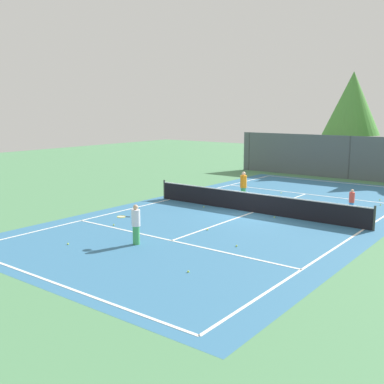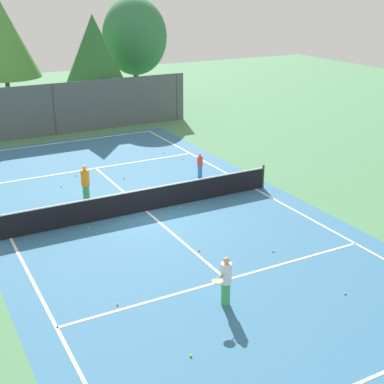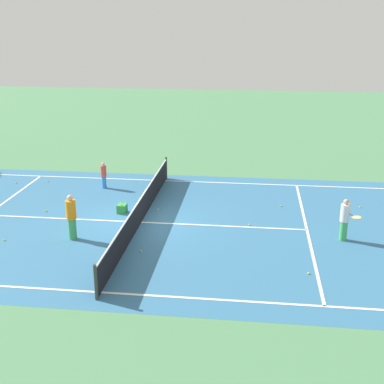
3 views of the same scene
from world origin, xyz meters
name	(u,v)px [view 1 (image 1 of 3)]	position (x,y,z in m)	size (l,w,h in m)	color
ground_plane	(253,212)	(0.00, 0.00, 0.00)	(80.00, 80.00, 0.00)	#4C8456
court_surface	(253,212)	(0.00, 0.00, 0.00)	(13.00, 25.00, 0.01)	teal
tennis_net	(253,202)	(0.00, 0.00, 0.51)	(11.90, 0.10, 1.10)	#333833
perimeter_fence	(349,158)	(0.00, 14.00, 1.60)	(18.00, 0.12, 3.20)	#515B60
tree_0	(352,103)	(-1.73, 19.07, 5.58)	(4.66, 4.66, 8.18)	brown
player_0	(243,186)	(-1.86, 2.11, 0.87)	(0.36, 0.36, 1.69)	#3FA559
player_1	(352,201)	(4.04, 2.65, 0.64)	(0.27, 0.27, 1.25)	#388CD8
player_2	(136,224)	(-0.80, -7.60, 0.81)	(0.87, 0.70, 1.56)	#3FA559
ball_crate	(279,208)	(0.95, 1.00, 0.18)	(0.42, 0.37, 0.43)	green
tennis_ball_0	(237,246)	(2.46, -5.52, 0.03)	(0.07, 0.07, 0.07)	#CCE533
tennis_ball_1	(281,193)	(-1.30, 5.69, 0.03)	(0.07, 0.07, 0.07)	#CCE533
tennis_ball_2	(257,194)	(-2.33, 4.51, 0.03)	(0.07, 0.07, 0.07)	#CCE533
tennis_ball_3	(365,225)	(5.31, 0.72, 0.03)	(0.07, 0.07, 0.07)	#CCE533
tennis_ball_4	(188,272)	(2.73, -8.85, 0.03)	(0.07, 0.07, 0.07)	#CCE533
tennis_ball_5	(208,229)	(0.19, -4.22, 0.03)	(0.07, 0.07, 0.07)	#CCE533
tennis_ball_6	(204,207)	(-2.66, -0.57, 0.03)	(0.07, 0.07, 0.07)	#CCE533
tennis_ball_7	(351,191)	(1.92, 8.99, 0.03)	(0.07, 0.07, 0.07)	#CCE533
tennis_ball_8	(380,200)	(4.19, 7.11, 0.03)	(0.07, 0.07, 0.07)	#CCE533
tennis_ball_9	(114,225)	(-3.61, -6.13, 0.03)	(0.07, 0.07, 0.07)	#CCE533
tennis_ball_10	(380,205)	(4.62, 5.66, 0.03)	(0.07, 0.07, 0.07)	#CCE533
tennis_ball_11	(300,200)	(0.67, 4.16, 0.03)	(0.07, 0.07, 0.07)	#CCE533
tennis_ball_12	(68,244)	(-2.82, -9.24, 0.03)	(0.07, 0.07, 0.07)	#CCE533
tennis_ball_13	(274,217)	(1.40, -0.42, 0.03)	(0.07, 0.07, 0.07)	#CCE533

